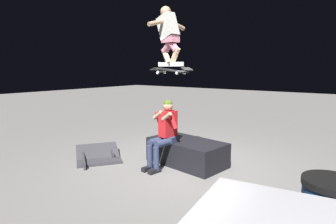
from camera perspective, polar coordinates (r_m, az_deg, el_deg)
The scene contains 6 objects.
ground_plane at distance 5.74m, azimuth 3.48°, elevation -10.76°, with size 40.00×40.00×0.00m, color slate.
ledge_box_main at distance 5.76m, azimuth 3.83°, elevation -8.13°, with size 1.55×0.83×0.49m, color black.
person_sitting_on_ledge at distance 5.42m, azimuth -0.80°, elevation -3.81°, with size 0.60×0.78×1.32m.
skateboard at distance 5.39m, azimuth 0.51°, elevation 8.47°, with size 1.04×0.41×0.13m.
skater_airborne at distance 5.48m, azimuth 0.11°, elevation 15.68°, with size 0.64×0.88×1.12m.
kicker_ramp at distance 6.28m, azimuth -14.01°, elevation -8.78°, with size 1.29×1.27×0.31m.
Camera 1 is at (-2.96, 4.53, 1.92)m, focal length 30.00 mm.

